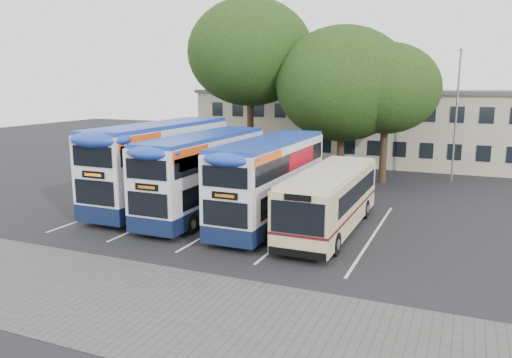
{
  "coord_description": "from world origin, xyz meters",
  "views": [
    {
      "loc": [
        6.89,
        -17.04,
        6.81
      ],
      "look_at": [
        -2.54,
        5.0,
        2.18
      ],
      "focal_mm": 35.0,
      "sensor_mm": 36.0,
      "label": 1
    }
  ],
  "objects": [
    {
      "name": "ground",
      "position": [
        0.0,
        0.0,
        0.0
      ],
      "size": [
        120.0,
        120.0,
        0.0
      ],
      "primitive_type": "plane",
      "color": "black",
      "rests_on": "ground"
    },
    {
      "name": "paving_strip",
      "position": [
        -2.0,
        -5.0,
        0.01
      ],
      "size": [
        40.0,
        6.0,
        0.01
      ],
      "primitive_type": "cube",
      "color": "#595654",
      "rests_on": "ground"
    },
    {
      "name": "bay_lines",
      "position": [
        -3.75,
        5.0,
        0.01
      ],
      "size": [
        14.12,
        11.0,
        0.01
      ],
      "color": "silver",
      "rests_on": "ground"
    },
    {
      "name": "depot_building",
      "position": [
        0.0,
        26.99,
        3.15
      ],
      "size": [
        32.4,
        8.4,
        6.2
      ],
      "color": "beige",
      "rests_on": "ground"
    },
    {
      "name": "lamp_post",
      "position": [
        6.0,
        19.97,
        5.08
      ],
      "size": [
        0.25,
        1.05,
        9.06
      ],
      "color": "gray",
      "rests_on": "ground"
    },
    {
      "name": "tree_left",
      "position": [
        -8.45,
        17.72,
        9.01
      ],
      "size": [
        9.27,
        9.27,
        12.97
      ],
      "color": "black",
      "rests_on": "ground"
    },
    {
      "name": "tree_mid",
      "position": [
        -1.39,
        17.54,
        6.74
      ],
      "size": [
        9.31,
        9.31,
        10.7
      ],
      "color": "black",
      "rests_on": "ground"
    },
    {
      "name": "tree_right",
      "position": [
        1.56,
        17.75,
        6.43
      ],
      "size": [
        7.17,
        7.17,
        9.49
      ],
      "color": "black",
      "rests_on": "ground"
    },
    {
      "name": "bus_dd_left",
      "position": [
        -8.79,
        6.24,
        2.55
      ],
      "size": [
        2.69,
        11.09,
        4.62
      ],
      "color": "#101B3D",
      "rests_on": "ground"
    },
    {
      "name": "bus_dd_mid",
      "position": [
        -5.57,
        5.33,
        2.32
      ],
      "size": [
        2.45,
        10.11,
        4.21
      ],
      "color": "#101B3D",
      "rests_on": "ground"
    },
    {
      "name": "bus_dd_right",
      "position": [
        -1.84,
        5.24,
        2.29
      ],
      "size": [
        2.42,
        9.97,
        4.15
      ],
      "color": "#101B3D",
      "rests_on": "ground"
    },
    {
      "name": "bus_single",
      "position": [
        1.21,
        5.08,
        1.63
      ],
      "size": [
        2.46,
        9.65,
        2.88
      ],
      "color": "#CAB886",
      "rests_on": "ground"
    }
  ]
}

